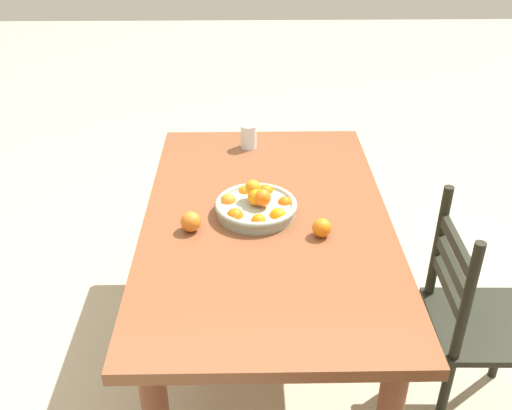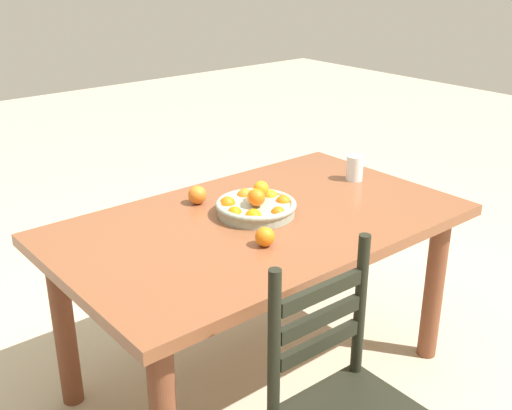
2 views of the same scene
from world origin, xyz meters
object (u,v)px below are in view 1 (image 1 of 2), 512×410
fruit_bowl (256,206)px  orange_loose_0 (191,222)px  orange_loose_1 (322,228)px  chair_near_window (474,324)px  drinking_glass (249,136)px  dining_table (267,239)px

fruit_bowl → orange_loose_0: (0.11, -0.24, 0.00)m
orange_loose_0 → orange_loose_1: (0.04, 0.47, -0.00)m
fruit_bowl → chair_near_window: bearing=68.0°
orange_loose_0 → drinking_glass: drinking_glass is taller
orange_loose_0 → dining_table: bearing=108.5°
orange_loose_1 → fruit_bowl: bearing=-123.2°
chair_near_window → orange_loose_0: size_ratio=12.30×
fruit_bowl → drinking_glass: size_ratio=2.81×
dining_table → chair_near_window: (0.30, 0.75, -0.18)m
dining_table → fruit_bowl: size_ratio=4.98×
fruit_bowl → orange_loose_1: bearing=56.8°
fruit_bowl → orange_loose_1: fruit_bowl is taller
dining_table → drinking_glass: 0.63m
fruit_bowl → orange_loose_0: size_ratio=4.19×
fruit_bowl → dining_table: bearing=69.8°
chair_near_window → fruit_bowl: chair_near_window is taller
chair_near_window → fruit_bowl: 0.91m
dining_table → orange_loose_0: size_ratio=20.85×
orange_loose_1 → drinking_glass: drinking_glass is taller
chair_near_window → fruit_bowl: bearing=69.3°
chair_near_window → orange_loose_1: 0.66m
chair_near_window → drinking_glass: chair_near_window is taller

